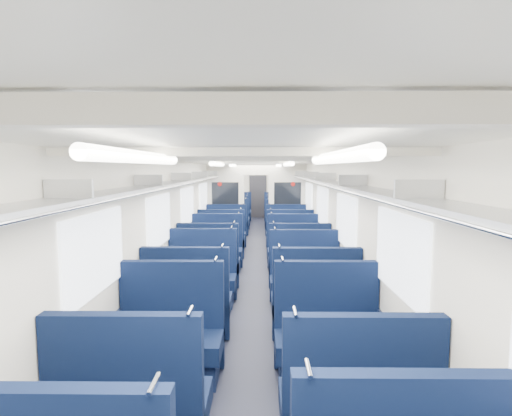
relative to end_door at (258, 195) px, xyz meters
name	(u,v)px	position (x,y,z in m)	size (l,w,h in m)	color
floor	(255,267)	(0.00, -8.94, -1.00)	(2.80, 18.00, 0.01)	black
ceiling	(255,161)	(0.00, -8.94, 1.35)	(2.80, 18.00, 0.01)	white
wall_left	(192,214)	(-1.40, -8.94, 0.18)	(0.02, 18.00, 2.35)	silver
dado_left	(193,251)	(-1.39, -8.94, -0.65)	(0.03, 17.90, 0.70)	black
wall_right	(319,215)	(1.40, -8.94, 0.18)	(0.02, 18.00, 2.35)	silver
dado_right	(317,251)	(1.39, -8.94, -0.65)	(0.03, 17.90, 0.70)	black
wall_far	(258,191)	(0.00, 0.06, 0.18)	(2.80, 0.02, 2.35)	silver
luggage_rack_left	(200,178)	(-1.21, -8.94, 0.97)	(0.36, 17.40, 0.18)	#B2B5BA
luggage_rack_right	(311,178)	(1.21, -8.94, 0.97)	(0.36, 17.40, 0.18)	#B2B5BA
windows	(255,205)	(0.00, -9.40, 0.42)	(2.78, 15.60, 0.75)	white
ceiling_fittings	(255,164)	(0.00, -9.20, 1.29)	(2.70, 16.06, 0.11)	silver
end_door	(258,195)	(0.00, 0.00, 0.00)	(0.75, 0.06, 2.00)	black
bulkhead	(256,202)	(0.00, -6.45, 0.23)	(2.80, 0.10, 2.35)	silver
seat_4	(132,414)	(-0.83, -14.93, -0.62)	(1.11, 0.62, 1.24)	#0B1736
seat_5	(356,416)	(0.83, -14.93, -0.62)	(1.11, 0.62, 1.24)	#0B1736
seat_6	(170,341)	(-0.83, -13.68, -0.62)	(1.11, 0.62, 1.24)	#0B1736
seat_7	(328,341)	(0.83, -13.66, -0.62)	(1.11, 0.62, 1.24)	#0B1736
seat_8	(188,307)	(-0.83, -12.63, -0.62)	(1.11, 0.62, 1.24)	#0B1736
seat_9	(315,307)	(0.83, -12.63, -0.62)	(1.11, 0.62, 1.24)	#0B1736
seat_10	(202,280)	(-0.83, -11.37, -0.62)	(1.11, 0.62, 1.24)	#0B1736
seat_11	(305,282)	(0.83, -11.48, -0.62)	(1.11, 0.62, 1.24)	#0B1736
seat_12	(209,266)	(-0.83, -10.43, -0.62)	(1.11, 0.62, 1.24)	#0B1736
seat_13	(299,266)	(0.83, -10.43, -0.62)	(1.11, 0.62, 1.24)	#0B1736
seat_14	(217,252)	(-0.83, -9.22, -0.62)	(1.11, 0.62, 1.24)	#0B1736
seat_15	(293,253)	(0.83, -9.23, -0.62)	(1.11, 0.62, 1.24)	#0B1736
seat_16	(222,242)	(-0.83, -8.04, -0.62)	(1.11, 0.62, 1.24)	#0B1736
seat_17	(290,243)	(0.83, -8.06, -0.62)	(1.11, 0.62, 1.24)	#0B1736
seat_18	(226,235)	(-0.83, -6.97, -0.62)	(1.11, 0.62, 1.24)	#0B1736
seat_19	(287,235)	(0.83, -6.96, -0.62)	(1.11, 0.62, 1.24)	#0B1736
seat_20	(232,224)	(-0.83, -4.71, -0.62)	(1.11, 0.62, 1.24)	#0B1736
seat_21	(282,224)	(0.83, -4.82, -0.62)	(1.11, 0.62, 1.24)	#0B1736
seat_22	(234,220)	(-0.83, -3.74, -0.62)	(1.11, 0.62, 1.24)	#0B1736
seat_23	(281,220)	(0.83, -3.67, -0.62)	(1.11, 0.62, 1.24)	#0B1736
seat_24	(236,215)	(-0.83, -2.48, -0.62)	(1.11, 0.62, 1.24)	#0B1736
seat_25	(279,216)	(0.83, -2.55, -0.62)	(1.11, 0.62, 1.24)	#0B1736
seat_26	(237,212)	(-0.83, -1.39, -0.62)	(1.11, 0.62, 1.24)	#0B1736
seat_27	(278,212)	(0.83, -1.39, -0.62)	(1.11, 0.62, 1.24)	#0B1736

